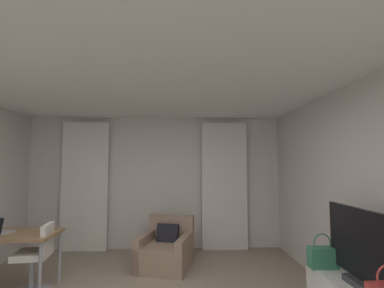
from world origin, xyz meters
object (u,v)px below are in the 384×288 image
at_px(desk_chair, 35,263).
at_px(handbag_primary, 323,256).
at_px(desk, 6,238).
at_px(tv_flatscreen, 362,250).
at_px(armchair, 166,251).

height_order(desk_chair, handbag_primary, handbag_primary).
xyz_separation_m(desk, handbag_primary, (3.86, -0.74, -0.04)).
xyz_separation_m(desk_chair, handbag_primary, (3.43, -0.68, 0.26)).
height_order(desk, handbag_primary, handbag_primary).
height_order(desk, tv_flatscreen, tv_flatscreen).
relative_size(desk_chair, tv_flatscreen, 0.86).
xyz_separation_m(armchair, handbag_primary, (1.81, -1.60, 0.39)).
distance_m(desk, handbag_primary, 3.93).
bearing_deg(handbag_primary, desk_chair, 168.77).
xyz_separation_m(armchair, desk_chair, (-1.62, -0.91, 0.14)).
bearing_deg(tv_flatscreen, desk_chair, 161.84).
distance_m(desk, tv_flatscreen, 4.18).
height_order(armchair, tv_flatscreen, tv_flatscreen).
bearing_deg(handbag_primary, tv_flatscreen, -75.01).
bearing_deg(desk_chair, armchair, 29.40).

